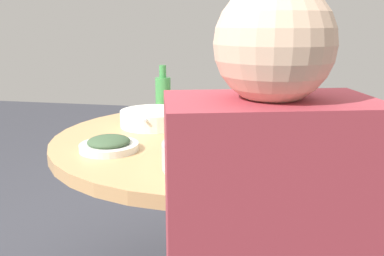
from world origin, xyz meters
TOP-DOWN VIEW (x-y plane):
  - round_dining_table at (0.00, 0.00)m, footprint 1.17×1.17m
  - rice_bowl at (0.08, -0.35)m, footprint 0.31×0.31m
  - soup_bowl at (-0.24, 0.12)m, footprint 0.28×0.31m
  - dish_shrimp at (0.12, 0.28)m, footprint 0.22×0.22m
  - dish_eggplant at (0.27, 0.02)m, footprint 0.20×0.20m
  - dish_tofu_braise at (0.39, -0.23)m, footprint 0.23×0.23m
  - dish_greens at (-0.30, -0.25)m, footprint 0.20×0.20m
  - green_bottle at (-0.27, 0.40)m, footprint 0.07×0.07m
  - tea_cup_near at (-0.06, 0.45)m, footprint 0.07×0.07m
  - tea_cup_far at (0.05, 0.49)m, footprint 0.08×0.08m
  - tea_cup_side at (0.52, 0.12)m, footprint 0.08×0.08m
  - diner_left at (0.24, -0.87)m, footprint 0.40×0.41m

SIDE VIEW (x-z plane):
  - round_dining_table at x=0.00m, z-range 0.23..0.95m
  - dish_eggplant at x=0.27m, z-range 0.72..0.76m
  - dish_shrimp at x=0.12m, z-range 0.72..0.76m
  - dish_tofu_braise at x=0.39m, z-range 0.72..0.77m
  - dish_greens at x=-0.30m, z-range 0.72..0.77m
  - tea_cup_far at x=0.05m, z-range 0.72..0.78m
  - tea_cup_side at x=0.52m, z-range 0.72..0.78m
  - soup_bowl at x=-0.24m, z-range 0.72..0.79m
  - tea_cup_near at x=-0.06m, z-range 0.72..0.79m
  - rice_bowl at x=0.08m, z-range 0.72..0.81m
  - diner_left at x=0.24m, z-range 0.39..1.15m
  - green_bottle at x=-0.27m, z-range 0.70..0.93m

